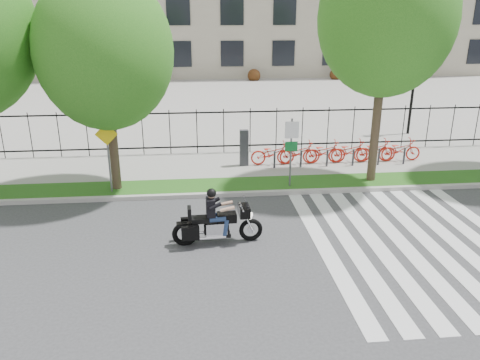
{
  "coord_description": "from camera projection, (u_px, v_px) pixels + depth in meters",
  "views": [
    {
      "loc": [
        -1.27,
        -11.32,
        6.12
      ],
      "look_at": [
        0.13,
        3.0,
        1.0
      ],
      "focal_mm": 35.0,
      "sensor_mm": 36.0,
      "label": 1
    }
  ],
  "objects": [
    {
      "name": "sign_pole_warning",
      "position": [
        108.0,
        148.0,
        16.1
      ],
      "size": [
        0.78,
        0.09,
        2.49
      ],
      "color": "#59595B",
      "rests_on": "grass_verge"
    },
    {
      "name": "motorcycle_rider",
      "position": [
        217.0,
        221.0,
        13.04
      ],
      "size": [
        2.57,
        0.77,
        1.98
      ],
      "color": "black",
      "rests_on": "ground"
    },
    {
      "name": "ground",
      "position": [
        246.0,
        251.0,
        12.78
      ],
      "size": [
        120.0,
        120.0,
        0.0
      ],
      "primitive_type": "plane",
      "color": "#37373A",
      "rests_on": "ground"
    },
    {
      "name": "sign_pole_regulatory",
      "position": [
        291.0,
        144.0,
        16.69
      ],
      "size": [
        0.5,
        0.09,
        2.5
      ],
      "color": "#59595B",
      "rests_on": "grass_verge"
    },
    {
      "name": "sidewalk",
      "position": [
        227.0,
        165.0,
        19.74
      ],
      "size": [
        60.0,
        3.5,
        0.15
      ],
      "primitive_type": "cube",
      "color": "gray",
      "rests_on": "ground"
    },
    {
      "name": "curb",
      "position": [
        233.0,
        194.0,
        16.6
      ],
      "size": [
        60.0,
        0.2,
        0.15
      ],
      "primitive_type": "cube",
      "color": "#A8A49E",
      "rests_on": "ground"
    },
    {
      "name": "bike_share_station",
      "position": [
        335.0,
        151.0,
        19.74
      ],
      "size": [
        7.79,
        0.86,
        1.5
      ],
      "color": "#2D2D33",
      "rests_on": "sidewalk"
    },
    {
      "name": "plaza",
      "position": [
        211.0,
        97.0,
        36.2
      ],
      "size": [
        80.0,
        34.0,
        0.1
      ],
      "primitive_type": "cube",
      "color": "gray",
      "rests_on": "ground"
    },
    {
      "name": "grass_verge",
      "position": [
        231.0,
        186.0,
        17.4
      ],
      "size": [
        60.0,
        1.5,
        0.15
      ],
      "primitive_type": "cube",
      "color": "#164F13",
      "rests_on": "ground"
    },
    {
      "name": "iron_fence",
      "position": [
        224.0,
        131.0,
        21.02
      ],
      "size": [
        30.0,
        0.06,
        2.0
      ],
      "primitive_type": null,
      "color": "black",
      "rests_on": "sidewalk"
    },
    {
      "name": "street_tree_2",
      "position": [
        387.0,
        18.0,
        15.91
      ],
      "size": [
        4.68,
        4.68,
        8.53
      ],
      "color": "#382B1E",
      "rests_on": "grass_verge"
    },
    {
      "name": "street_tree_1",
      "position": [
        105.0,
        52.0,
        15.38
      ],
      "size": [
        4.54,
        4.54,
        7.42
      ],
      "color": "#382B1E",
      "rests_on": "grass_verge"
    },
    {
      "name": "crosswalk_stripes",
      "position": [
        415.0,
        243.0,
        13.22
      ],
      "size": [
        5.7,
        8.0,
        0.01
      ],
      "primitive_type": null,
      "color": "silver",
      "rests_on": "ground"
    },
    {
      "name": "lamp_post_right",
      "position": [
        415.0,
        74.0,
        23.87
      ],
      "size": [
        1.06,
        0.7,
        4.25
      ],
      "color": "black",
      "rests_on": "ground"
    }
  ]
}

